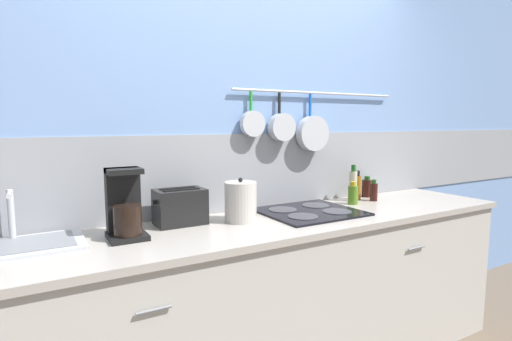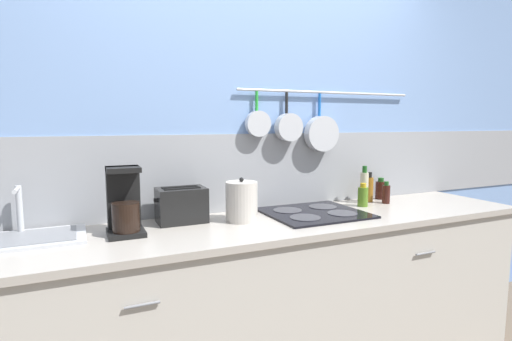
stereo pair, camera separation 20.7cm
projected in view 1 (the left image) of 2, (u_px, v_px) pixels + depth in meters
The scene contains 13 objects.
wall_back at pixel (245, 149), 2.43m from camera, with size 7.20×0.15×2.60m.
cabinet_base at pixel (276, 303), 2.22m from camera, with size 3.06×0.62×0.87m.
countertop at pixel (276, 223), 2.17m from camera, with size 3.10×0.64×0.03m.
sink_basin at pixel (12, 245), 1.68m from camera, with size 0.56×0.33×0.24m.
coffee_maker at pixel (125, 209), 1.83m from camera, with size 0.17×0.18×0.32m.
toaster at pixel (180, 207), 2.08m from camera, with size 0.27×0.17×0.19m.
kettle at pixel (241, 202), 2.14m from camera, with size 0.17×0.17×0.24m.
cooktop at pixel (310, 211), 2.35m from camera, with size 0.55×0.50×0.01m.
bottle_hot_sauce at pixel (353, 194), 2.59m from camera, with size 0.07×0.07×0.15m.
bottle_dish_soap at pixel (353, 185), 2.69m from camera, with size 0.05×0.05×0.25m.
bottle_cooking_wine at pixel (357, 187), 2.74m from camera, with size 0.05×0.05×0.20m.
bottle_olive_oil at pixel (374, 192), 2.70m from camera, with size 0.05×0.05×0.14m.
bottle_sesame_oil at pixel (367, 188), 2.85m from camera, with size 0.07×0.07×0.15m.
Camera 1 is at (-1.16, -1.78, 1.44)m, focal length 28.00 mm.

